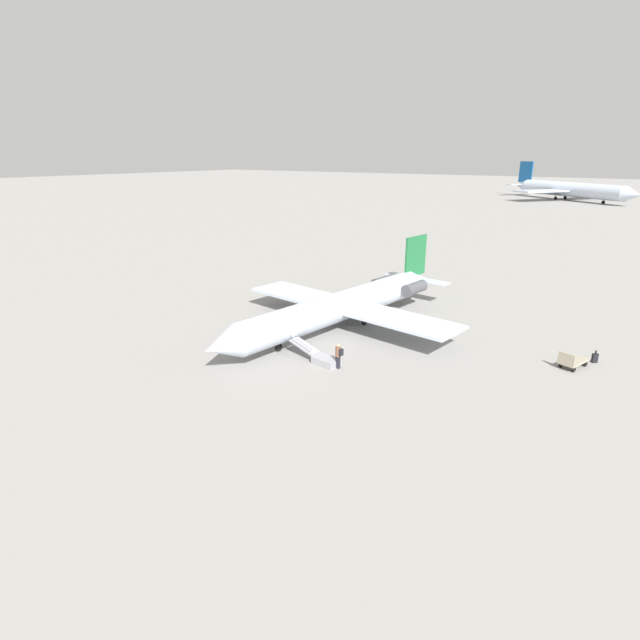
{
  "coord_description": "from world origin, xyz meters",
  "views": [
    {
      "loc": [
        32.41,
        20.4,
        13.54
      ],
      "look_at": [
        3.15,
        0.33,
        1.65
      ],
      "focal_mm": 28.0,
      "sensor_mm": 36.0,
      "label": 1
    }
  ],
  "objects_px": {
    "luggage_cart": "(573,361)",
    "suitcase": "(595,358)",
    "airplane_far_center": "(569,189)",
    "passenger": "(338,354)",
    "boarding_stairs": "(322,358)",
    "airplane_main": "(345,304)"
  },
  "relations": [
    {
      "from": "airplane_far_center",
      "to": "luggage_cart",
      "type": "relative_size",
      "value": 16.78
    },
    {
      "from": "boarding_stairs",
      "to": "luggage_cart",
      "type": "bearing_deg",
      "value": -140.1
    },
    {
      "from": "passenger",
      "to": "suitcase",
      "type": "relative_size",
      "value": 1.98
    },
    {
      "from": "luggage_cart",
      "to": "airplane_far_center",
      "type": "bearing_deg",
      "value": -151.95
    },
    {
      "from": "passenger",
      "to": "luggage_cart",
      "type": "relative_size",
      "value": 0.71
    },
    {
      "from": "airplane_main",
      "to": "boarding_stairs",
      "type": "distance_m",
      "value": 8.06
    },
    {
      "from": "boarding_stairs",
      "to": "suitcase",
      "type": "distance_m",
      "value": 18.59
    },
    {
      "from": "passenger",
      "to": "suitcase",
      "type": "height_order",
      "value": "passenger"
    },
    {
      "from": "airplane_main",
      "to": "airplane_far_center",
      "type": "distance_m",
      "value": 136.58
    },
    {
      "from": "airplane_far_center",
      "to": "passenger",
      "type": "distance_m",
      "value": 144.35
    },
    {
      "from": "luggage_cart",
      "to": "suitcase",
      "type": "bearing_deg",
      "value": 166.25
    },
    {
      "from": "airplane_main",
      "to": "airplane_far_center",
      "type": "xyz_separation_m",
      "value": [
        -136.47,
        -5.39,
        1.42
      ]
    },
    {
      "from": "suitcase",
      "to": "luggage_cart",
      "type": "bearing_deg",
      "value": -32.43
    },
    {
      "from": "airplane_main",
      "to": "passenger",
      "type": "height_order",
      "value": "airplane_main"
    },
    {
      "from": "airplane_far_center",
      "to": "suitcase",
      "type": "relative_size",
      "value": 46.45
    },
    {
      "from": "passenger",
      "to": "suitcase",
      "type": "bearing_deg",
      "value": -134.38
    },
    {
      "from": "airplane_main",
      "to": "suitcase",
      "type": "bearing_deg",
      "value": 107.9
    },
    {
      "from": "passenger",
      "to": "airplane_main",
      "type": "bearing_deg",
      "value": -53.31
    },
    {
      "from": "airplane_far_center",
      "to": "suitcase",
      "type": "distance_m",
      "value": 135.39
    },
    {
      "from": "airplane_main",
      "to": "suitcase",
      "type": "relative_size",
      "value": 29.81
    },
    {
      "from": "airplane_far_center",
      "to": "passenger",
      "type": "bearing_deg",
      "value": -50.76
    },
    {
      "from": "boarding_stairs",
      "to": "suitcase",
      "type": "relative_size",
      "value": 4.68
    }
  ]
}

